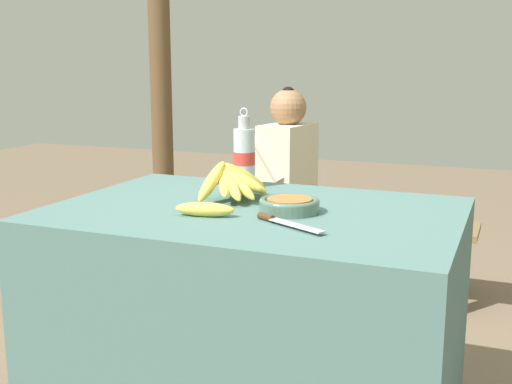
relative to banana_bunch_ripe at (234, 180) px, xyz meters
name	(u,v)px	position (x,y,z in m)	size (l,w,h in m)	color
market_counter	(254,327)	(0.11, -0.09, -0.45)	(1.22, 0.84, 0.77)	#4C706B
banana_bunch_ripe	(234,180)	(0.00, 0.00, 0.00)	(0.19, 0.28, 0.14)	#4C381E
serving_bowl	(289,204)	(0.22, -0.10, -0.04)	(0.18, 0.18, 0.04)	#4C6B5B
water_bottle	(244,156)	(-0.05, 0.21, 0.05)	(0.08, 0.08, 0.28)	silver
loose_banana_front	(205,209)	(0.02, -0.24, -0.04)	(0.18, 0.08, 0.04)	#E0C64C
knife	(281,221)	(0.25, -0.25, -0.05)	(0.23, 0.14, 0.02)	#BCBCC1
wooden_bench	(321,226)	(-0.10, 1.36, -0.49)	(1.59, 0.32, 0.41)	brown
seated_vendor	(280,173)	(-0.33, 1.33, -0.21)	(0.43, 0.41, 1.08)	#473828
banana_bunch_green	(412,211)	(0.37, 1.36, -0.36)	(0.17, 0.27, 0.12)	#4C381E
support_post_near	(161,75)	(-1.29, 1.75, 0.29)	(0.14, 0.14, 2.25)	brown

